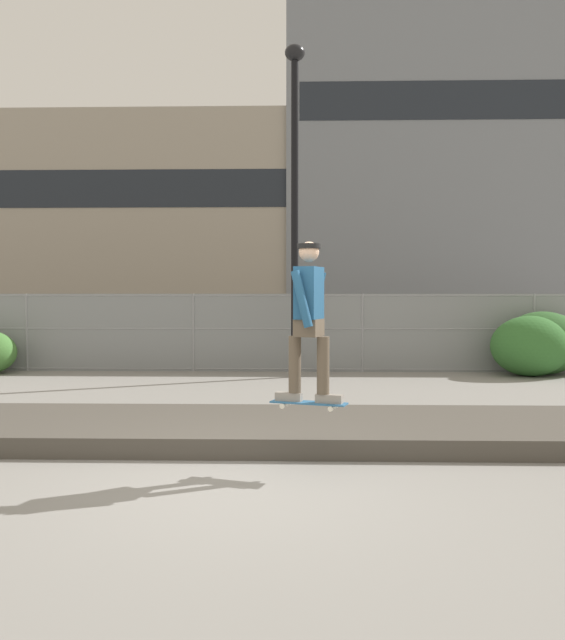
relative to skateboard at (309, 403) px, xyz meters
The scene contains 12 objects.
ground_plane 1.11m from the skateboard, 140.28° to the right, with size 120.00×120.00×0.00m, color gray.
gravel_berm 1.89m from the skateboard, 111.28° to the left, with size 10.40×2.41×0.24m, color #4C473F.
skateboard is the anchor object (origin of this frame).
skater 0.95m from the skateboard, 18.43° to the left, with size 0.72×0.62×1.67m.
chain_fence 9.19m from the skateboard, 94.04° to the left, with size 20.15×0.06×1.85m.
street_lamp 8.95m from the skateboard, 91.64° to the left, with size 0.44×0.44×7.30m.
parked_car_near 13.61m from the skateboard, 117.43° to the left, with size 4.43×2.01×1.66m.
parked_car_mid 12.50m from the skateboard, 92.64° to the left, with size 4.55×2.26×1.66m.
library_building 47.83m from the skateboard, 107.85° to the left, with size 29.98×13.19×14.15m.
office_block 47.23m from the skateboard, 77.86° to the left, with size 21.54×13.41×23.13m.
shrub_center 9.81m from the skateboard, 59.01° to the left, with size 1.76×1.44×1.36m.
shrub_right 10.28m from the skateboard, 58.09° to the left, with size 1.87×1.53×1.45m.
Camera 1 is at (0.57, -6.59, 1.88)m, focal length 38.68 mm.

